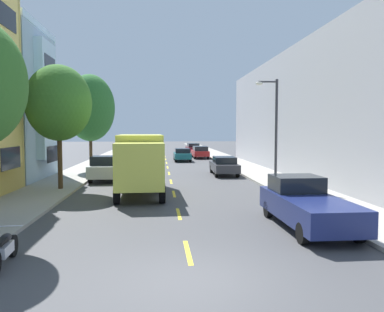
{
  "coord_description": "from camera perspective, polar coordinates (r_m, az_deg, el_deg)",
  "views": [
    {
      "loc": [
        -0.81,
        -8.64,
        3.45
      ],
      "look_at": [
        2.13,
        25.12,
        1.18
      ],
      "focal_mm": 35.87,
      "sensor_mm": 36.0,
      "label": 1
    }
  ],
  "objects": [
    {
      "name": "ground_plane",
      "position": [
        38.81,
        -3.76,
        -1.27
      ],
      "size": [
        160.0,
        160.0,
        0.0
      ],
      "primitive_type": "plane",
      "color": "#424244"
    },
    {
      "name": "sidewalk_left",
      "position": [
        37.33,
        -14.66,
        -1.48
      ],
      "size": [
        3.2,
        120.0,
        0.14
      ],
      "primitive_type": "cube",
      "color": "#A39E93",
      "rests_on": "ground_plane"
    },
    {
      "name": "sidewalk_right",
      "position": [
        37.64,
        7.18,
        -1.34
      ],
      "size": [
        3.2,
        120.0,
        0.14
      ],
      "primitive_type": "cube",
      "color": "#A39E93",
      "rests_on": "ground_plane"
    },
    {
      "name": "lane_centerline_dashes",
      "position": [
        33.33,
        -3.56,
        -2.1
      ],
      "size": [
        0.14,
        47.2,
        0.01
      ],
      "color": "yellow",
      "rests_on": "ground_plane"
    },
    {
      "name": "apartment_block_opposite",
      "position": [
        32.13,
        22.0,
        5.86
      ],
      "size": [
        10.0,
        36.0,
        9.48
      ],
      "primitive_type": "cube",
      "color": "#A8A8AD",
      "rests_on": "ground_plane"
    },
    {
      "name": "street_tree_second",
      "position": [
        22.97,
        -19.21,
        7.43
      ],
      "size": [
        3.65,
        3.65,
        6.98
      ],
      "color": "#47331E",
      "rests_on": "sidewalk_left"
    },
    {
      "name": "street_tree_third",
      "position": [
        32.71,
        -14.92,
        6.92
      ],
      "size": [
        4.01,
        4.01,
        7.88
      ],
      "color": "#47331E",
      "rests_on": "sidewalk_left"
    },
    {
      "name": "street_lamp",
      "position": [
        23.12,
        12.04,
        4.66
      ],
      "size": [
        1.35,
        0.28,
        6.29
      ],
      "color": "#38383D",
      "rests_on": "sidewalk_right"
    },
    {
      "name": "delivery_box_truck",
      "position": [
        20.88,
        -7.69,
        -0.64
      ],
      "size": [
        2.61,
        7.08,
        3.2
      ],
      "color": "#D8D84C",
      "rests_on": "ground_plane"
    },
    {
      "name": "parked_wagon_burgundy",
      "position": [
        57.94,
        0.13,
        1.23
      ],
      "size": [
        1.92,
        4.74,
        1.5
      ],
      "color": "maroon",
      "rests_on": "ground_plane"
    },
    {
      "name": "parked_pickup_navy",
      "position": [
        14.34,
        16.58,
        -6.87
      ],
      "size": [
        2.03,
        5.31,
        1.73
      ],
      "color": "navy",
      "rests_on": "ground_plane"
    },
    {
      "name": "parked_wagon_black",
      "position": [
        39.54,
        -10.11,
        -0.06
      ],
      "size": [
        1.93,
        4.74,
        1.5
      ],
      "color": "black",
      "rests_on": "ground_plane"
    },
    {
      "name": "parked_pickup_orange",
      "position": [
        55.63,
        -8.57,
        1.1
      ],
      "size": [
        2.11,
        5.34,
        1.73
      ],
      "color": "orange",
      "rests_on": "ground_plane"
    },
    {
      "name": "parked_sedan_charcoal",
      "position": [
        29.68,
        4.8,
        -1.4
      ],
      "size": [
        1.9,
        4.54,
        1.43
      ],
      "color": "#333338",
      "rests_on": "ground_plane"
    },
    {
      "name": "parked_wagon_red",
      "position": [
        47.35,
        1.2,
        0.64
      ],
      "size": [
        1.86,
        4.72,
        1.5
      ],
      "color": "#AD1E1E",
      "rests_on": "ground_plane"
    },
    {
      "name": "parked_pickup_forest",
      "position": [
        46.88,
        -9.17,
        0.59
      ],
      "size": [
        2.05,
        5.32,
        1.73
      ],
      "color": "#194C28",
      "rests_on": "ground_plane"
    },
    {
      "name": "parked_pickup_white",
      "position": [
        27.34,
        -12.48,
        -1.76
      ],
      "size": [
        2.03,
        5.31,
        1.73
      ],
      "color": "silver",
      "rests_on": "ground_plane"
    },
    {
      "name": "parked_hatchback_sky",
      "position": [
        62.1,
        -8.21,
        1.32
      ],
      "size": [
        1.75,
        4.0,
        1.5
      ],
      "color": "#7A9EC6",
      "rests_on": "ground_plane"
    },
    {
      "name": "moving_teal_sedan",
      "position": [
        42.9,
        -1.47,
        0.23
      ],
      "size": [
        1.8,
        4.5,
        1.43
      ],
      "color": "#195B60",
      "rests_on": "ground_plane"
    },
    {
      "name": "parked_motorcycle",
      "position": [
        11.13,
        -26.15,
        -12.43
      ],
      "size": [
        0.62,
        2.05,
        0.9
      ],
      "color": "black",
      "rests_on": "ground_plane"
    }
  ]
}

